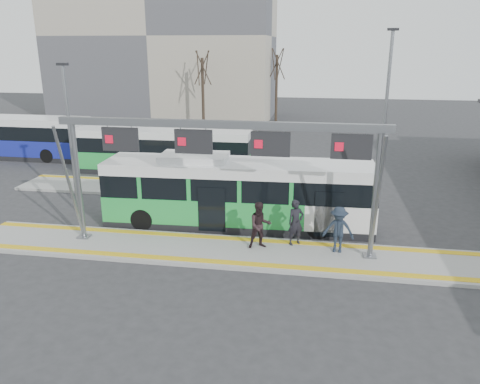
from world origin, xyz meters
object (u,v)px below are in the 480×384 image
object	(u,v)px
passenger_a	(296,222)
passenger_c	(338,230)
hero_bus	(238,194)
gantry	(222,148)
passenger_b	(260,225)

from	to	relation	value
passenger_a	passenger_c	bearing A→B (deg)	-46.86
hero_bus	gantry	bearing A→B (deg)	-93.93
passenger_a	passenger_c	distance (m)	1.78
gantry	passenger_c	xyz separation A→B (m)	(4.60, 0.29, -3.20)
gantry	passenger_b	bearing A→B (deg)	7.67
gantry	hero_bus	size ratio (longest dim) A/B	1.06
hero_bus	passenger_a	distance (m)	3.54
passenger_a	passenger_c	world-z (taller)	passenger_a
passenger_c	gantry	bearing A→B (deg)	-168.98
passenger_a	hero_bus	bearing A→B (deg)	111.31
passenger_c	hero_bus	bearing A→B (deg)	157.22
gantry	passenger_b	world-z (taller)	gantry
hero_bus	passenger_c	xyz separation A→B (m)	(4.50, -2.62, -0.44)
gantry	passenger_a	size ratio (longest dim) A/B	6.76
passenger_a	passenger_b	world-z (taller)	passenger_b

